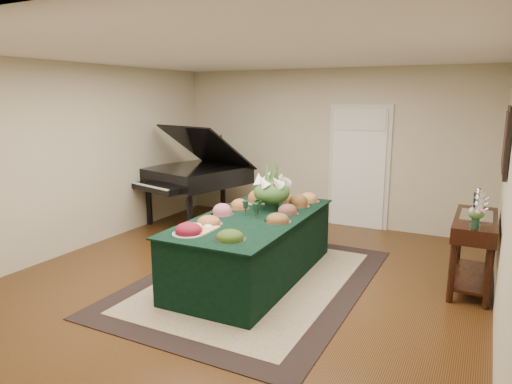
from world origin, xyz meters
The scene contains 14 objects.
ground centered at (0.00, 0.00, 0.00)m, with size 6.00×6.00×0.00m, color black.
area_rug centered at (0.13, 0.01, 0.01)m, with size 2.55×3.56×0.01m.
kitchen_doorway centered at (0.60, 2.97, 1.02)m, with size 1.05×0.07×2.10m.
buffet_table centered at (0.06, 0.12, 0.40)m, with size 1.27×2.60×0.79m.
food_platters centered at (0.04, 0.27, 0.84)m, with size 1.05×2.34×0.14m.
cutting_board centered at (-0.20, -0.66, 0.82)m, with size 0.36×0.36×0.10m.
green_goblets centered at (0.05, 0.16, 0.88)m, with size 0.24×0.23×0.18m.
floral_centerpiece centered at (0.10, 0.54, 1.08)m, with size 0.49×0.49×0.49m.
grand_piano centered at (-2.00, 1.85, 0.88)m, with size 1.86×1.99×1.75m.
wicker_basket centered at (-0.99, 1.18, 0.14)m, with size 0.45×0.45×0.28m, color #A46E42.
mahogany_sideboard centered at (2.50, 0.98, 0.67)m, with size 0.45×1.23×0.87m.
tea_service centered at (2.50, 1.06, 0.98)m, with size 0.34×0.58×0.30m.
pink_bouquet centered at (2.50, 0.46, 1.02)m, with size 0.18×0.18×0.23m.
wall_painting centered at (2.72, 0.98, 1.75)m, with size 0.05×0.95×0.75m.
Camera 1 is at (2.55, -4.67, 2.22)m, focal length 32.00 mm.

